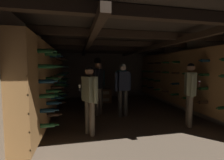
# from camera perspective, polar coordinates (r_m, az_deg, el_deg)

# --- Properties ---
(ground_plane) EXTENTS (8.40, 8.40, 0.00)m
(ground_plane) POSITION_cam_1_polar(r_m,az_deg,el_deg) (5.30, 2.95, -12.09)
(ground_plane) COLOR #7A6651
(room_shell) EXTENTS (4.72, 6.52, 2.41)m
(room_shell) POSITION_cam_1_polar(r_m,az_deg,el_deg) (5.34, 2.20, 3.48)
(room_shell) COLOR gray
(room_shell) RESTS_ON ground_plane
(wine_crate_stack) EXTENTS (0.52, 0.35, 0.60)m
(wine_crate_stack) POSITION_cam_1_polar(r_m,az_deg,el_deg) (6.94, -2.56, -5.56)
(wine_crate_stack) COLOR olive
(wine_crate_stack) RESTS_ON ground_plane
(display_bottle) EXTENTS (0.08, 0.08, 0.35)m
(display_bottle) POSITION_cam_1_polar(r_m,az_deg,el_deg) (6.79, -3.31, -2.07)
(display_bottle) COLOR #0F2838
(display_bottle) RESTS_ON wine_crate_stack
(person_host_center) EXTENTS (0.53, 0.27, 1.63)m
(person_host_center) POSITION_cam_1_polar(r_m,az_deg,el_deg) (4.90, 3.92, -1.78)
(person_host_center) COLOR #4C473D
(person_host_center) RESTS_ON ground_plane
(person_guest_far_left) EXTENTS (0.44, 0.44, 1.63)m
(person_guest_far_left) POSITION_cam_1_polar(r_m,az_deg,el_deg) (6.26, -4.43, -0.35)
(person_guest_far_left) COLOR #4C473D
(person_guest_far_left) RESTS_ON ground_plane
(person_guest_mid_left) EXTENTS (0.37, 0.46, 1.72)m
(person_guest_mid_left) POSITION_cam_1_polar(r_m,az_deg,el_deg) (5.08, -4.88, -0.81)
(person_guest_mid_left) COLOR brown
(person_guest_mid_left) RESTS_ON ground_plane
(person_guest_near_left) EXTENTS (0.42, 0.49, 1.54)m
(person_guest_near_left) POSITION_cam_1_polar(r_m,az_deg,el_deg) (3.60, -8.00, -5.08)
(person_guest_near_left) COLOR brown
(person_guest_near_left) RESTS_ON ground_plane
(person_guest_rear_center) EXTENTS (0.54, 0.36, 1.63)m
(person_guest_rear_center) POSITION_cam_1_polar(r_m,az_deg,el_deg) (6.40, 3.42, -0.28)
(person_guest_rear_center) COLOR #2D2D33
(person_guest_rear_center) RESTS_ON ground_plane
(person_guest_near_right) EXTENTS (0.35, 0.49, 1.62)m
(person_guest_near_right) POSITION_cam_1_polar(r_m,az_deg,el_deg) (4.55, 26.02, -2.75)
(person_guest_near_right) COLOR brown
(person_guest_near_right) RESTS_ON ground_plane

